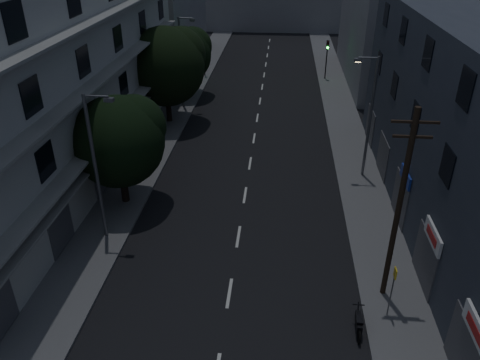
# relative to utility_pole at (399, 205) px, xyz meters

# --- Properties ---
(ground) EXTENTS (160.00, 160.00, 0.00)m
(ground) POSITION_rel_utility_pole_xyz_m (-7.07, 17.96, -4.87)
(ground) COLOR black
(ground) RESTS_ON ground
(sidewalk_left) EXTENTS (3.00, 90.00, 0.15)m
(sidewalk_left) POSITION_rel_utility_pole_xyz_m (-14.57, 17.96, -4.79)
(sidewalk_left) COLOR #565659
(sidewalk_left) RESTS_ON ground
(sidewalk_right) EXTENTS (3.00, 90.00, 0.15)m
(sidewalk_right) POSITION_rel_utility_pole_xyz_m (0.43, 17.96, -4.79)
(sidewalk_right) COLOR #565659
(sidewalk_right) RESTS_ON ground
(lane_markings) EXTENTS (0.15, 60.50, 0.01)m
(lane_markings) POSITION_rel_utility_pole_xyz_m (-7.07, 24.21, -4.86)
(lane_markings) COLOR beige
(lane_markings) RESTS_ON ground
(building_left) EXTENTS (7.00, 36.00, 14.00)m
(building_left) POSITION_rel_utility_pole_xyz_m (-19.05, 10.96, 2.13)
(building_left) COLOR #ADADA8
(building_left) RESTS_ON ground
(building_right) EXTENTS (6.19, 28.00, 11.00)m
(building_right) POSITION_rel_utility_pole_xyz_m (4.92, 6.96, 0.63)
(building_right) COLOR #2D323D
(building_right) RESTS_ON ground
(building_far_right) EXTENTS (6.00, 20.00, 13.00)m
(building_far_right) POSITION_rel_utility_pole_xyz_m (4.93, 34.96, 1.63)
(building_far_right) COLOR slate
(building_far_right) RESTS_ON ground
(tree_near) EXTENTS (5.38, 5.38, 6.63)m
(tree_near) POSITION_rel_utility_pole_xyz_m (-14.24, 6.96, -0.57)
(tree_near) COLOR black
(tree_near) RESTS_ON sidewalk_left
(tree_mid) EXTENTS (6.43, 6.43, 7.92)m
(tree_mid) POSITION_rel_utility_pole_xyz_m (-14.50, 20.29, 0.23)
(tree_mid) COLOR black
(tree_mid) RESTS_ON sidewalk_left
(tree_far) EXTENTS (5.31, 5.31, 6.57)m
(tree_far) POSITION_rel_utility_pole_xyz_m (-14.48, 27.46, -0.60)
(tree_far) COLOR black
(tree_far) RESTS_ON sidewalk_left
(traffic_signal_far_right) EXTENTS (0.28, 0.37, 4.10)m
(traffic_signal_far_right) POSITION_rel_utility_pole_xyz_m (-0.34, 34.11, -1.77)
(traffic_signal_far_right) COLOR black
(traffic_signal_far_right) RESTS_ON sidewalk_right
(traffic_signal_far_left) EXTENTS (0.28, 0.37, 4.10)m
(traffic_signal_far_left) POSITION_rel_utility_pole_xyz_m (-13.67, 34.13, -1.77)
(traffic_signal_far_left) COLOR black
(traffic_signal_far_left) RESTS_ON sidewalk_left
(street_lamp_left_near) EXTENTS (1.51, 0.25, 8.00)m
(street_lamp_left_near) POSITION_rel_utility_pole_xyz_m (-14.14, 3.27, -0.27)
(street_lamp_left_near) COLOR slate
(street_lamp_left_near) RESTS_ON sidewalk_left
(street_lamp_right) EXTENTS (1.51, 0.25, 8.00)m
(street_lamp_right) POSITION_rel_utility_pole_xyz_m (0.54, 11.67, -0.27)
(street_lamp_right) COLOR slate
(street_lamp_right) RESTS_ON sidewalk_right
(street_lamp_left_far) EXTENTS (1.51, 0.25, 8.00)m
(street_lamp_left_far) POSITION_rel_utility_pole_xyz_m (-13.94, 23.93, -0.27)
(street_lamp_left_far) COLOR #56595E
(street_lamp_left_far) RESTS_ON sidewalk_left
(utility_pole) EXTENTS (1.80, 0.24, 9.00)m
(utility_pole) POSITION_rel_utility_pole_xyz_m (0.00, 0.00, 0.00)
(utility_pole) COLOR black
(utility_pole) RESTS_ON sidewalk_right
(bus_stop_sign) EXTENTS (0.06, 0.35, 2.52)m
(bus_stop_sign) POSITION_rel_utility_pole_xyz_m (-0.06, -1.42, -2.98)
(bus_stop_sign) COLOR #595B60
(bus_stop_sign) RESTS_ON sidewalk_right
(motorcycle) EXTENTS (0.50, 1.73, 1.11)m
(motorcycle) POSITION_rel_utility_pole_xyz_m (-1.44, -2.38, -4.43)
(motorcycle) COLOR black
(motorcycle) RESTS_ON ground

